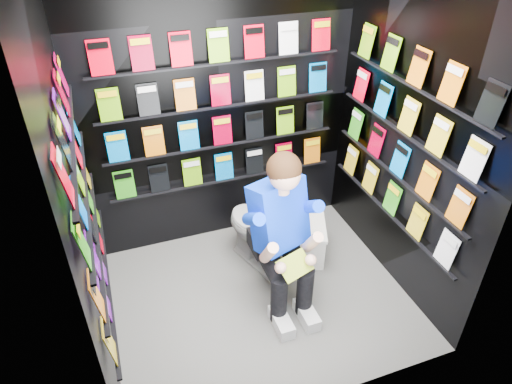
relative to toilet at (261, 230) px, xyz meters
name	(u,v)px	position (x,y,z in m)	size (l,w,h in m)	color
floor	(260,297)	(-0.16, -0.43, -0.37)	(2.40, 2.40, 0.00)	#5C5C5A
wall_back	(220,110)	(-0.16, 0.57, 0.93)	(2.40, 0.04, 2.60)	black
wall_front	(327,258)	(-0.16, -1.43, 0.93)	(2.40, 0.04, 2.60)	black
wall_left	(78,199)	(-1.36, -0.43, 0.93)	(0.04, 2.00, 2.60)	black
wall_right	(408,138)	(1.04, -0.43, 0.93)	(0.04, 2.00, 2.60)	black
comics_back	(221,111)	(-0.16, 0.54, 0.94)	(2.10, 0.06, 1.37)	#C60250
comics_left	(83,197)	(-1.33, -0.43, 0.94)	(0.06, 1.70, 1.37)	#C60250
comics_right	(404,138)	(1.01, -0.43, 0.94)	(0.06, 1.70, 1.37)	#C60250
toilet	(261,230)	(0.00, 0.00, 0.00)	(0.42, 0.75, 0.73)	white
longbox	(310,242)	(0.47, -0.08, -0.21)	(0.23, 0.42, 0.32)	silver
longbox_lid	(312,227)	(0.47, -0.08, -0.04)	(0.25, 0.44, 0.03)	silver
reader	(278,214)	(0.00, -0.38, 0.44)	(0.57, 0.83, 1.54)	#082FD3
held_comic	(295,265)	(0.00, -0.73, 0.21)	(0.26, 0.01, 0.18)	green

